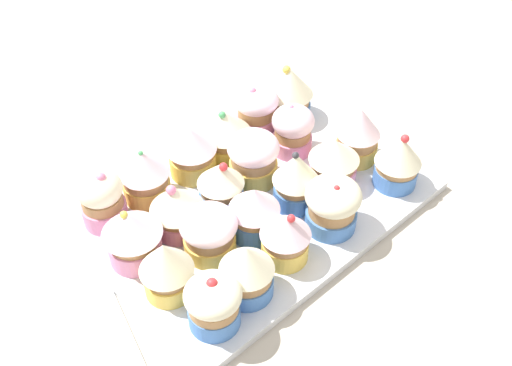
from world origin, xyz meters
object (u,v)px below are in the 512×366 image
Objects in this scene: cupcake_10 at (358,134)px; cupcake_19 at (226,133)px; cupcake_7 at (254,211)px; cupcake_8 at (296,179)px; cupcake_14 at (253,157)px; cupcake_16 at (102,199)px; cupcake_0 at (213,303)px; cupcake_17 at (145,175)px; cupcake_3 at (332,204)px; cupcake_4 at (398,160)px; baking_tray at (256,204)px; cupcake_2 at (285,236)px; cupcake_15 at (293,129)px; cupcake_18 at (192,150)px; cupcake_6 at (209,232)px; cupcake_13 at (221,184)px; cupcake_1 at (247,270)px; cupcake_21 at (289,92)px; cupcake_12 at (177,208)px; cupcake_20 at (256,110)px; cupcake_11 at (133,235)px; cupcake_5 at (166,267)px; cupcake_9 at (334,160)px.

cupcake_19 is at bearing 134.75° from cupcake_10.
cupcake_8 is at bearing 1.46° from cupcake_7.
cupcake_14 is 0.90× the size of cupcake_16.
cupcake_17 reaches higher than cupcake_0.
cupcake_4 reaches higher than cupcake_3.
cupcake_3 is (18.62, 1.08, 0.26)cm from cupcake_0.
baking_tray is 6.09× the size of cupcake_0.
cupcake_16 is 18.48cm from cupcake_19.
cupcake_15 is at bearing 42.76° from cupcake_2.
cupcake_6 is at bearing -120.04° from cupcake_18.
cupcake_0 is 19.62cm from cupcake_16.
cupcake_6 is at bearing -140.23° from cupcake_13.
cupcake_21 reaches higher than cupcake_1.
cupcake_13 is at bearing 122.62° from cupcake_3.
baking_tray is 5.83× the size of cupcake_12.
cupcake_20 reaches higher than cupcake_0.
cupcake_18 is (-12.49, 5.42, 0.16)cm from cupcake_15.
cupcake_20 is at bearing 39.75° from cupcake_0.
cupcake_13 is 14.70cm from cupcake_20.
cupcake_13 reaches higher than cupcake_0.
cupcake_8 reaches higher than cupcake_16.
cupcake_10 reaches higher than cupcake_14.
cupcake_11 is (-12.46, 11.12, 0.32)cm from cupcake_2.
cupcake_3 is 0.95× the size of cupcake_5.
cupcake_14 is 0.99× the size of cupcake_19.
cupcake_16 reaches higher than cupcake_18.
cupcake_1 is 27.08cm from cupcake_20.
cupcake_9 is 7.64cm from cupcake_15.
cupcake_2 is 8.54cm from cupcake_8.
cupcake_14 and cupcake_15 have the same top height.
cupcake_8 is 1.15× the size of cupcake_18.
cupcake_1 is 0.89× the size of cupcake_8.
cupcake_12 is 9.76cm from cupcake_18.
cupcake_4 is at bearing -2.52° from cupcake_3.
baking_tray is 5.53× the size of cupcake_20.
cupcake_17 is (-24.52, 19.02, -0.13)cm from cupcake_4.
cupcake_17 reaches higher than cupcake_12.
cupcake_9 is (24.51, 6.23, 0.06)cm from cupcake_0.
cupcake_3 is 1.08× the size of cupcake_6.
cupcake_7 is at bearing -117.30° from cupcake_19.
cupcake_2 is 25.75cm from cupcake_21.
cupcake_14 is at bearing -134.61° from cupcake_20.
cupcake_9 is at bearing -44.33° from cupcake_14.
cupcake_18 is at bearing 156.53° from cupcake_15.
cupcake_10 is 8.51cm from cupcake_15.
cupcake_7 is 1.00× the size of cupcake_13.
cupcake_19 is (12.27, 11.57, 0.31)cm from cupcake_6.
cupcake_12 is 1.00× the size of cupcake_14.
cupcake_8 is 12.68cm from cupcake_19.
cupcake_3 is at bearing -35.93° from cupcake_7.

